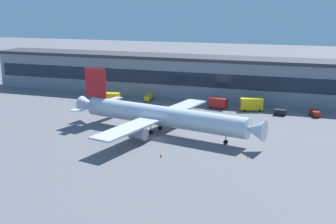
# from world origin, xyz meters

# --- Properties ---
(ground_plane) EXTENTS (600.00, 600.00, 0.00)m
(ground_plane) POSITION_xyz_m (0.00, 0.00, 0.00)
(ground_plane) COLOR slate
(terminal_building) EXTENTS (180.83, 15.78, 15.20)m
(terminal_building) POSITION_xyz_m (0.00, 55.67, 7.62)
(terminal_building) COLOR gray
(terminal_building) RESTS_ON ground_plane
(airliner) EXTENTS (56.46, 48.62, 15.94)m
(airliner) POSITION_xyz_m (-1.16, 5.30, 4.80)
(airliner) COLOR silver
(airliner) RESTS_ON ground_plane
(fuel_truck) EXTENTS (8.67, 3.76, 3.35)m
(fuel_truck) POSITION_xyz_m (-32.05, 35.52, 1.88)
(fuel_truck) COLOR yellow
(fuel_truck) RESTS_ON ground_plane
(catering_truck) EXTENTS (7.65, 4.77, 4.15)m
(catering_truck) POSITION_xyz_m (18.37, 39.06, 2.29)
(catering_truck) COLOR yellow
(catering_truck) RESTS_ON ground_plane
(stair_truck) EXTENTS (6.36, 3.57, 3.55)m
(stair_truck) POSITION_xyz_m (7.02, 38.57, 1.98)
(stair_truck) COLOR red
(stair_truck) RESTS_ON ground_plane
(belt_loader) EXTENTS (3.04, 6.64, 1.95)m
(belt_loader) POSITION_xyz_m (-19.47, 42.49, 1.15)
(belt_loader) COLOR yellow
(belt_loader) RESTS_ON ground_plane
(baggage_tug) EXTENTS (3.84, 2.52, 1.85)m
(baggage_tug) POSITION_xyz_m (27.68, 35.83, 1.09)
(baggage_tug) COLOR black
(baggage_tug) RESTS_ON ground_plane
(follow_me_car) EXTENTS (3.48, 4.79, 1.85)m
(follow_me_car) POSITION_xyz_m (37.85, 38.07, 1.09)
(follow_me_car) COLOR red
(follow_me_car) RESTS_ON ground_plane
(traffic_cone_0) EXTENTS (0.57, 0.57, 0.71)m
(traffic_cone_0) POSITION_xyz_m (5.64, -12.63, 0.36)
(traffic_cone_0) COLOR #F2590C
(traffic_cone_0) RESTS_ON ground_plane
(traffic_cone_1) EXTENTS (0.49, 0.49, 0.61)m
(traffic_cone_1) POSITION_xyz_m (-6.24, -10.74, 0.30)
(traffic_cone_1) COLOR #F2590C
(traffic_cone_1) RESTS_ON ground_plane
(traffic_cone_2) EXTENTS (0.52, 0.52, 0.66)m
(traffic_cone_2) POSITION_xyz_m (24.31, -6.19, 0.33)
(traffic_cone_2) COLOR #F2590C
(traffic_cone_2) RESTS_ON ground_plane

